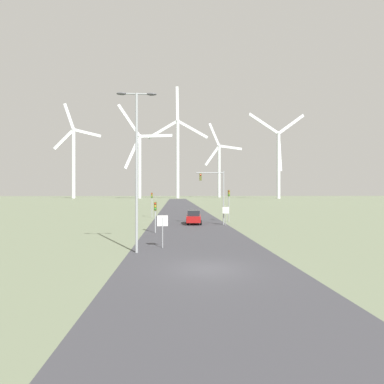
{
  "coord_description": "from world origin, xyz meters",
  "views": [
    {
      "loc": [
        -1.8,
        -16.38,
        4.23
      ],
      "look_at": [
        0.0,
        14.73,
        4.22
      ],
      "focal_mm": 28.0,
      "sensor_mm": 36.0,
      "label": 1
    }
  ],
  "objects": [
    {
      "name": "ground_plane",
      "position": [
        0.0,
        0.0,
        0.0
      ],
      "size": [
        600.0,
        600.0,
        0.0
      ],
      "primitive_type": "plane",
      "color": "#667056"
    },
    {
      "name": "road_surface",
      "position": [
        0.0,
        48.0,
        0.0
      ],
      "size": [
        10.0,
        240.0,
        0.01
      ],
      "color": "#38383D",
      "rests_on": "ground"
    },
    {
      "name": "streetlamp",
      "position": [
        -4.45,
        4.58,
        6.84
      ],
      "size": [
        2.78,
        0.32,
        11.15
      ],
      "color": "#93999E",
      "rests_on": "ground"
    },
    {
      "name": "stop_sign_near",
      "position": [
        -2.72,
        6.29,
        1.71
      ],
      "size": [
        0.81,
        0.07,
        2.45
      ],
      "color": "#93999E",
      "rests_on": "ground"
    },
    {
      "name": "stop_sign_far",
      "position": [
        4.66,
        21.18,
        1.61
      ],
      "size": [
        0.81,
        0.07,
        2.31
      ],
      "color": "#93999E",
      "rests_on": "ground"
    },
    {
      "name": "traffic_light_post_near_left",
      "position": [
        -3.81,
        14.72,
        2.35
      ],
      "size": [
        0.28,
        0.33,
        3.2
      ],
      "color": "#93999E",
      "rests_on": "ground"
    },
    {
      "name": "traffic_light_post_near_right",
      "position": [
        5.85,
        25.5,
        3.29
      ],
      "size": [
        0.28,
        0.34,
        4.51
      ],
      "color": "#93999E",
      "rests_on": "ground"
    },
    {
      "name": "traffic_light_post_mid_left",
      "position": [
        -5.58,
        33.3,
        3.01
      ],
      "size": [
        0.28,
        0.33,
        4.11
      ],
      "color": "#93999E",
      "rests_on": "ground"
    },
    {
      "name": "traffic_light_mast_overhead",
      "position": [
        3.37,
        21.77,
        4.79
      ],
      "size": [
        3.58,
        0.35,
        6.94
      ],
      "color": "#93999E",
      "rests_on": "ground"
    },
    {
      "name": "car_approaching",
      "position": [
        0.68,
        22.9,
        0.91
      ],
      "size": [
        2.08,
        4.21,
        1.83
      ],
      "color": "maroon",
      "rests_on": "ground"
    },
    {
      "name": "wind_turbine_far_left",
      "position": [
        -68.63,
        185.59,
        27.86
      ],
      "size": [
        29.71,
        5.38,
        62.64
      ],
      "color": "silver",
      "rests_on": "ground"
    },
    {
      "name": "wind_turbine_left",
      "position": [
        -24.89,
        181.87,
        26.3
      ],
      "size": [
        35.43,
        15.19,
        60.46
      ],
      "color": "silver",
      "rests_on": "ground"
    },
    {
      "name": "wind_turbine_center",
      "position": [
        0.19,
        185.94,
        32.35
      ],
      "size": [
        41.05,
        2.6,
        75.53
      ],
      "color": "silver",
      "rests_on": "ground"
    },
    {
      "name": "wind_turbine_right",
      "position": [
        32.49,
        213.21,
        25.03
      ],
      "size": [
        29.95,
        5.39,
        57.25
      ],
      "color": "silver",
      "rests_on": "ground"
    },
    {
      "name": "wind_turbine_far_right",
      "position": [
        64.37,
        170.9,
        26.75
      ],
      "size": [
        40.56,
        13.32,
        55.81
      ],
      "color": "silver",
      "rests_on": "ground"
    }
  ]
}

